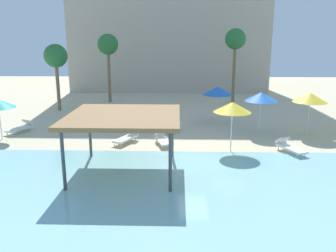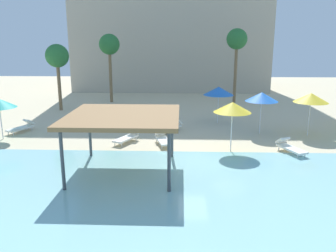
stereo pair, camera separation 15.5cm
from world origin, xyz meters
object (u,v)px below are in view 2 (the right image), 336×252
Objects in this scene: lounge_chair_2 at (127,137)px; lounge_chair_5 at (22,127)px; beach_umbrella_blue_0 at (219,91)px; palm_tree_3 at (237,41)px; lounge_chair_4 at (172,126)px; shade_pavilion at (123,118)px; palm_tree_1 at (109,46)px; beach_umbrella_blue_2 at (262,97)px; beach_umbrella_yellow_1 at (232,107)px; palm_tree_0 at (57,57)px; lounge_chair_1 at (290,147)px; beach_umbrella_yellow_5 at (311,98)px; lounge_chair_3 at (89,123)px; lounge_chair_0 at (163,139)px.

lounge_chair_2 is 1.00× the size of lounge_chair_5.
beach_umbrella_blue_0 is 1.32× the size of lounge_chair_2.
palm_tree_3 reaches higher than lounge_chair_2.
palm_tree_3 is at bearing -174.66° from lounge_chair_4.
shade_pavilion is 0.76× the size of palm_tree_1.
lounge_chair_4 is (-5.55, 0.37, -2.03)m from beach_umbrella_blue_2.
palm_tree_3 reaches higher than beach_umbrella_yellow_1.
lounge_chair_2 is 12.33m from palm_tree_0.
beach_umbrella_blue_0 is at bearing 62.19° from shade_pavilion.
beach_umbrella_blue_2 reaches higher than lounge_chair_1.
palm_tree_0 reaches higher than beach_umbrella_yellow_5.
lounge_chair_3 is at bearing -111.03° from lounge_chair_2.
lounge_chair_0 is 1.01× the size of lounge_chair_2.
beach_umbrella_yellow_1 is 1.38× the size of lounge_chair_4.
beach_umbrella_blue_2 is at bearing 97.60° from lounge_chair_0.
beach_umbrella_yellow_1 reaches higher than beach_umbrella_blue_0.
beach_umbrella_yellow_1 is at bearing 71.27° from lounge_chair_4.
lounge_chair_1 is 0.29× the size of palm_tree_3.
palm_tree_3 reaches higher than lounge_chair_1.
lounge_chair_5 is at bearing -166.87° from beach_umbrella_blue_0.
palm_tree_0 is at bearing -130.95° from palm_tree_1.
lounge_chair_2 is at bearing 97.29° from shade_pavilion.
lounge_chair_1 is 1.01× the size of lounge_chair_3.
palm_tree_0 is at bearing 155.10° from beach_umbrella_blue_2.
beach_umbrella_yellow_5 is 12.37m from palm_tree_3.
shade_pavilion is 2.45× the size of lounge_chair_1.
shade_pavilion is 2.46× the size of lounge_chair_5.
beach_umbrella_yellow_5 is at bearing -37.89° from palm_tree_1.
palm_tree_1 reaches higher than lounge_chair_1.
lounge_chair_1 is at bearing -50.25° from palm_tree_1.
lounge_chair_1 is at bearing -121.52° from beach_umbrella_yellow_5.
palm_tree_3 reaches higher than lounge_chair_5.
beach_umbrella_blue_0 reaches higher than lounge_chair_0.
lounge_chair_0 and lounge_chair_3 have the same top height.
beach_umbrella_yellow_5 is 0.39× the size of palm_tree_3.
beach_umbrella_yellow_1 is 3.68m from lounge_chair_1.
lounge_chair_1 is 16.39m from lounge_chair_5.
palm_tree_3 reaches higher than lounge_chair_4.
beach_umbrella_blue_2 is at bearing 115.79° from lounge_chair_5.
lounge_chair_2 is at bearing 165.96° from beach_umbrella_yellow_1.
beach_umbrella_blue_2 reaches higher than lounge_chair_0.
lounge_chair_4 is 13.27m from palm_tree_1.
beach_umbrella_blue_2 is at bearing 175.08° from beach_umbrella_yellow_5.
lounge_chair_4 is at bearing -117.04° from palm_tree_3.
lounge_chair_1 is 0.31× the size of palm_tree_1.
beach_umbrella_blue_2 is 1.34× the size of lounge_chair_5.
beach_umbrella_blue_0 reaches higher than lounge_chair_3.
beach_umbrella_blue_2 is 1.35× the size of lounge_chair_3.
shade_pavilion is 2.44× the size of lounge_chair_0.
lounge_chair_0 is 13.87m from palm_tree_0.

